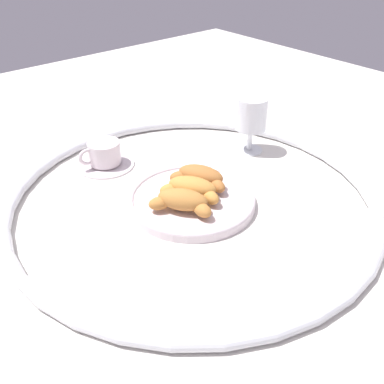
{
  "coord_description": "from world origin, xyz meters",
  "views": [
    {
      "loc": [
        -0.59,
        0.51,
        0.53
      ],
      "look_at": [
        -0.01,
        0.01,
        0.03
      ],
      "focal_mm": 41.85,
      "sensor_mm": 36.0,
      "label": 1
    }
  ],
  "objects_px": {
    "coffee_cup_near": "(104,156)",
    "croissant_large": "(200,177)",
    "croissant_small": "(192,188)",
    "croissant_extra": "(182,201)",
    "pastry_plate": "(192,200)",
    "juice_glass_left": "(251,116)"
  },
  "relations": [
    {
      "from": "coffee_cup_near",
      "to": "croissant_large",
      "type": "bearing_deg",
      "value": -158.68
    },
    {
      "from": "croissant_small",
      "to": "croissant_extra",
      "type": "xyz_separation_m",
      "value": [
        -0.02,
        0.04,
        0.0
      ]
    },
    {
      "from": "croissant_small",
      "to": "coffee_cup_near",
      "type": "distance_m",
      "value": 0.27
    },
    {
      "from": "pastry_plate",
      "to": "juice_glass_left",
      "type": "relative_size",
      "value": 1.87
    },
    {
      "from": "coffee_cup_near",
      "to": "croissant_extra",
      "type": "bearing_deg",
      "value": -179.14
    },
    {
      "from": "croissant_small",
      "to": "croissant_extra",
      "type": "bearing_deg",
      "value": 118.09
    },
    {
      "from": "croissant_large",
      "to": "croissant_extra",
      "type": "bearing_deg",
      "value": 118.16
    },
    {
      "from": "croissant_extra",
      "to": "juice_glass_left",
      "type": "height_order",
      "value": "juice_glass_left"
    },
    {
      "from": "pastry_plate",
      "to": "juice_glass_left",
      "type": "xyz_separation_m",
      "value": [
        0.09,
        -0.27,
        0.08
      ]
    },
    {
      "from": "juice_glass_left",
      "to": "croissant_extra",
      "type": "bearing_deg",
      "value": 110.16
    },
    {
      "from": "pastry_plate",
      "to": "croissant_extra",
      "type": "height_order",
      "value": "croissant_extra"
    },
    {
      "from": "croissant_extra",
      "to": "coffee_cup_near",
      "type": "relative_size",
      "value": 0.88
    },
    {
      "from": "pastry_plate",
      "to": "croissant_small",
      "type": "relative_size",
      "value": 2.16
    },
    {
      "from": "pastry_plate",
      "to": "coffee_cup_near",
      "type": "relative_size",
      "value": 1.93
    },
    {
      "from": "croissant_large",
      "to": "juice_glass_left",
      "type": "height_order",
      "value": "juice_glass_left"
    },
    {
      "from": "croissant_extra",
      "to": "coffee_cup_near",
      "type": "height_order",
      "value": "croissant_extra"
    },
    {
      "from": "pastry_plate",
      "to": "croissant_large",
      "type": "relative_size",
      "value": 2.12
    },
    {
      "from": "croissant_small",
      "to": "juice_glass_left",
      "type": "relative_size",
      "value": 0.86
    },
    {
      "from": "croissant_large",
      "to": "croissant_small",
      "type": "distance_m",
      "value": 0.05
    },
    {
      "from": "croissant_large",
      "to": "coffee_cup_near",
      "type": "xyz_separation_m",
      "value": [
        0.24,
        0.09,
        -0.01
      ]
    },
    {
      "from": "croissant_large",
      "to": "juice_glass_left",
      "type": "bearing_deg",
      "value": -73.22
    },
    {
      "from": "pastry_plate",
      "to": "croissant_extra",
      "type": "relative_size",
      "value": 2.2
    }
  ]
}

